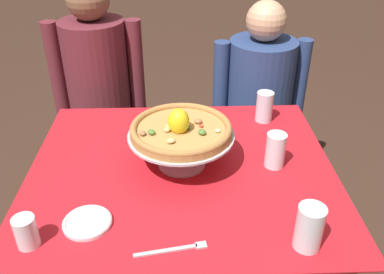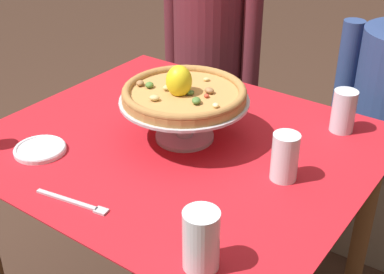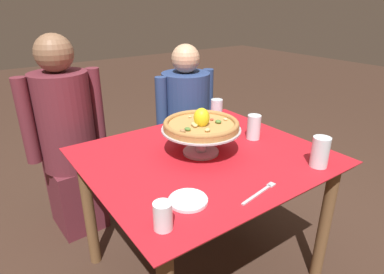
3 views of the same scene
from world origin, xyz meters
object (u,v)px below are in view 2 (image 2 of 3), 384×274
(pizza, at_px, (184,92))
(diner_left, at_px, (210,64))
(water_glass_back_right, at_px, (343,114))
(water_glass_front_right, at_px, (201,243))
(side_plate, at_px, (40,149))
(dinner_fork, at_px, (75,203))
(pizza_stand, at_px, (185,111))
(water_glass_side_right, at_px, (285,160))

(pizza, relative_size, diner_left, 0.29)
(water_glass_back_right, bearing_deg, water_glass_front_right, -91.03)
(pizza, relative_size, side_plate, 2.42)
(pizza, height_order, dinner_fork, pizza)
(pizza, bearing_deg, pizza_stand, 56.26)
(water_glass_front_right, xyz_separation_m, water_glass_side_right, (-0.01, 0.40, -0.00))
(water_glass_front_right, xyz_separation_m, dinner_fork, (-0.37, -0.00, -0.06))
(pizza_stand, relative_size, dinner_fork, 1.81)
(water_glass_front_right, bearing_deg, pizza_stand, 129.99)
(pizza, xyz_separation_m, side_plate, (-0.29, -0.30, -0.14))
(dinner_fork, xyz_separation_m, diner_left, (-0.40, 1.20, -0.12))
(water_glass_side_right, height_order, water_glass_back_right, same)
(dinner_fork, height_order, diner_left, diner_left)
(water_glass_side_right, relative_size, water_glass_back_right, 1.00)
(pizza, xyz_separation_m, water_glass_side_right, (0.34, -0.02, -0.09))
(pizza_stand, relative_size, pizza, 1.05)
(pizza_stand, distance_m, dinner_fork, 0.43)
(water_glass_back_right, height_order, diner_left, diner_left)
(pizza, bearing_deg, water_glass_side_right, -3.08)
(water_glass_back_right, bearing_deg, water_glass_side_right, -94.04)
(pizza, bearing_deg, diner_left, 118.89)
(water_glass_side_right, xyz_separation_m, water_glass_back_right, (0.02, 0.34, -0.00))
(pizza, height_order, water_glass_side_right, pizza)
(pizza, relative_size, water_glass_front_right, 2.58)
(water_glass_back_right, xyz_separation_m, diner_left, (-0.79, 0.46, -0.17))
(pizza_stand, height_order, side_plate, pizza_stand)
(water_glass_front_right, distance_m, diner_left, 1.43)
(water_glass_side_right, bearing_deg, dinner_fork, -132.25)
(pizza_stand, distance_m, water_glass_front_right, 0.54)
(diner_left, bearing_deg, pizza, -61.11)
(pizza, bearing_deg, water_glass_back_right, 41.59)
(dinner_fork, bearing_deg, side_plate, 156.83)
(pizza, distance_m, dinner_fork, 0.44)
(water_glass_front_right, bearing_deg, diner_left, 123.16)
(pizza, bearing_deg, water_glass_front_right, -49.84)
(pizza, xyz_separation_m, water_glass_back_right, (0.36, 0.32, -0.09))
(water_glass_side_right, height_order, dinner_fork, water_glass_side_right)
(pizza, relative_size, water_glass_back_right, 2.72)
(dinner_fork, bearing_deg, water_glass_side_right, 47.75)
(water_glass_side_right, distance_m, side_plate, 0.69)
(pizza_stand, distance_m, pizza, 0.06)
(pizza_stand, bearing_deg, water_glass_side_right, -3.32)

